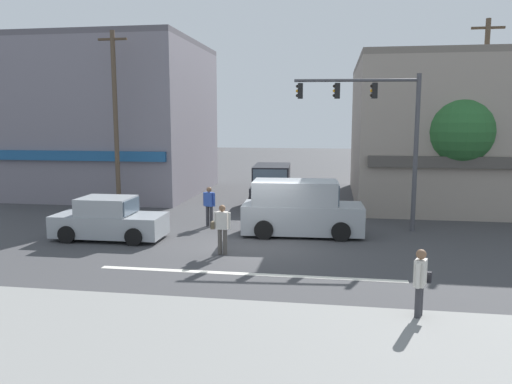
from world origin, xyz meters
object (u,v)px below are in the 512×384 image
Objects in this scene: traffic_light_mast at (383,123)px; pedestrian_far_side at (209,204)px; street_tree at (459,132)px; van_waiting_far at (272,187)px; sedan_approaching_near at (109,220)px; pedestrian_mid_crossing at (222,226)px; utility_pole_near_left at (116,120)px; pedestrian_foreground_with_bag at (420,281)px; van_crossing_center at (300,209)px; utility_pole_far_right at (482,117)px.

pedestrian_far_side is at bearing -177.30° from traffic_light_mast.
street_tree reaches higher than van_waiting_far.
pedestrian_mid_crossing is at bearing -17.61° from sedan_approaching_near.
street_tree is 15.75m from utility_pole_near_left.
sedan_approaching_near is 11.97m from pedestrian_foreground_with_bag.
pedestrian_far_side is (5.16, -2.60, -3.46)m from utility_pole_near_left.
street_tree is 13.30m from pedestrian_foreground_with_bag.
sedan_approaching_near is at bearing -165.52° from van_crossing_center.
traffic_light_mast is at bearing -44.95° from van_waiting_far.
pedestrian_foreground_with_bag is 1.00× the size of pedestrian_far_side.
utility_pole_near_left is at bearing 158.76° from van_crossing_center.
sedan_approaching_near is (2.00, -5.31, -3.70)m from utility_pole_near_left.
utility_pole_near_left is 17.17m from pedestrian_foreground_with_bag.
van_crossing_center is 2.80× the size of pedestrian_mid_crossing.
utility_pole_near_left is 1.81× the size of van_waiting_far.
van_waiting_far is (-5.01, 5.00, -3.30)m from traffic_light_mast.
sedan_approaching_near is (-13.71, -6.19, -3.18)m from street_tree.
traffic_light_mast is 1.32× the size of van_waiting_far.
van_waiting_far is (-9.67, 1.35, -3.55)m from utility_pole_far_right.
pedestrian_foreground_with_bag is at bearing -68.61° from van_crossing_center.
utility_pole_far_right is at bearing 38.81° from pedestrian_mid_crossing.
traffic_light_mast reaches higher than sedan_approaching_near.
street_tree is 0.62× the size of utility_pole_far_right.
utility_pole_far_right is at bearing 38.05° from traffic_light_mast.
utility_pole_near_left is at bearing 134.40° from pedestrian_mid_crossing.
van_crossing_center and van_waiting_far have the same top height.
pedestrian_far_side is at bearing 40.66° from sedan_approaching_near.
sedan_approaching_near is 4.17m from pedestrian_far_side.
traffic_light_mast is (-4.66, -3.65, -0.26)m from utility_pole_far_right.
pedestrian_foreground_with_bag is 1.00× the size of pedestrian_mid_crossing.
utility_pole_near_left is 16.85m from utility_pole_far_right.
van_crossing_center is 2.80× the size of pedestrian_far_side.
van_crossing_center is at bearing -147.91° from utility_pole_far_right.
street_tree reaches higher than van_crossing_center.
traffic_light_mast is 9.91m from pedestrian_foreground_with_bag.
utility_pole_far_right reaches higher than sedan_approaching_near.
pedestrian_far_side is (-3.85, 0.90, -0.06)m from van_crossing_center.
street_tree is 3.27× the size of pedestrian_foreground_with_bag.
van_waiting_far is 15.20m from pedestrian_foreground_with_bag.
utility_pole_far_right is 9.85m from van_crossing_center.
van_waiting_far is at bearing 57.52° from sedan_approaching_near.
traffic_light_mast is 7.81m from van_waiting_far.
pedestrian_mid_crossing is (-5.54, 4.82, 0.00)m from pedestrian_foreground_with_bag.
sedan_approaching_near is at bearing -69.36° from utility_pole_near_left.
pedestrian_far_side is (-10.55, -3.48, -2.94)m from street_tree.
street_tree is at bearing 40.21° from pedestrian_mid_crossing.
traffic_light_mast is 7.74m from pedestrian_far_side.
van_crossing_center is 4.05m from pedestrian_mid_crossing.
pedestrian_mid_crossing is at bearing -140.55° from traffic_light_mast.
pedestrian_foreground_with_bag and pedestrian_far_side have the same top height.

